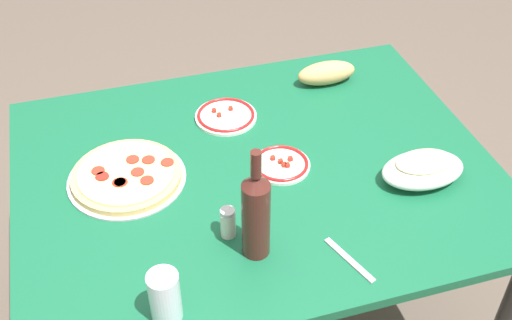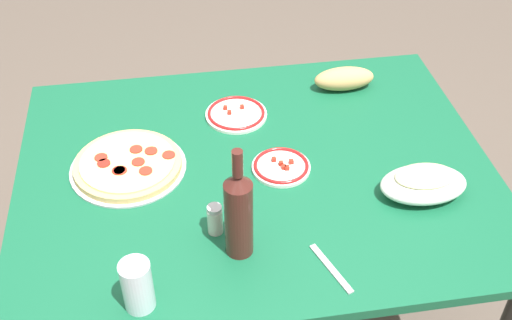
{
  "view_description": "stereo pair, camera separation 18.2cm",
  "coord_description": "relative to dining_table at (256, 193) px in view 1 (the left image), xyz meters",
  "views": [
    {
      "loc": [
        0.4,
        1.33,
        1.93
      ],
      "look_at": [
        0.0,
        0.0,
        0.75
      ],
      "focal_mm": 44.83,
      "sensor_mm": 36.0,
      "label": 1
    },
    {
      "loc": [
        0.22,
        1.37,
        1.93
      ],
      "look_at": [
        0.0,
        0.0,
        0.75
      ],
      "focal_mm": 44.83,
      "sensor_mm": 36.0,
      "label": 2
    }
  ],
  "objects": [
    {
      "name": "side_plate_far",
      "position": [
        -0.07,
        0.01,
        0.11
      ],
      "size": [
        0.17,
        0.17,
        0.02
      ],
      "color": "white",
      "rests_on": "dining_table"
    },
    {
      "name": "bread_loaf",
      "position": [
        -0.36,
        -0.36,
        0.14
      ],
      "size": [
        0.2,
        0.09,
        0.08
      ],
      "primitive_type": "ellipsoid",
      "color": "tan",
      "rests_on": "dining_table"
    },
    {
      "name": "pepperoni_pizza",
      "position": [
        0.36,
        -0.06,
        0.12
      ],
      "size": [
        0.33,
        0.33,
        0.03
      ],
      "color": "#B7B7BC",
      "rests_on": "dining_table"
    },
    {
      "name": "side_plate_near",
      "position": [
        0.02,
        -0.26,
        0.11
      ],
      "size": [
        0.2,
        0.2,
        0.02
      ],
      "color": "white",
      "rests_on": "dining_table"
    },
    {
      "name": "water_glass",
      "position": [
        0.34,
        0.43,
        0.17
      ],
      "size": [
        0.07,
        0.07,
        0.14
      ],
      "primitive_type": "cylinder",
      "color": "silver",
      "rests_on": "dining_table"
    },
    {
      "name": "dining_table",
      "position": [
        0.0,
        0.0,
        0.0
      ],
      "size": [
        1.36,
        1.07,
        0.72
      ],
      "color": "#145938",
      "rests_on": "ground"
    },
    {
      "name": "wine_bottle",
      "position": [
        0.09,
        0.3,
        0.23
      ],
      "size": [
        0.07,
        0.07,
        0.32
      ],
      "color": "#471E19",
      "rests_on": "dining_table"
    },
    {
      "name": "fork_left",
      "position": [
        -0.12,
        0.4,
        0.1
      ],
      "size": [
        0.07,
        0.17,
        0.0
      ],
      "primitive_type": "cube",
      "rotation": [
        0.0,
        0.0,
        1.92
      ],
      "color": "#B7B7BC",
      "rests_on": "dining_table"
    },
    {
      "name": "spice_shaker",
      "position": [
        0.14,
        0.23,
        0.14
      ],
      "size": [
        0.04,
        0.04,
        0.09
      ],
      "color": "silver",
      "rests_on": "dining_table"
    },
    {
      "name": "baked_pasta_dish",
      "position": [
        -0.43,
        0.18,
        0.14
      ],
      "size": [
        0.24,
        0.15,
        0.08
      ],
      "color": "white",
      "rests_on": "dining_table"
    },
    {
      "name": "ground_plane",
      "position": [
        0.0,
        0.0,
        -0.62
      ],
      "size": [
        8.0,
        8.0,
        0.0
      ],
      "primitive_type": "plane",
      "color": "brown",
      "rests_on": "ground"
    }
  ]
}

